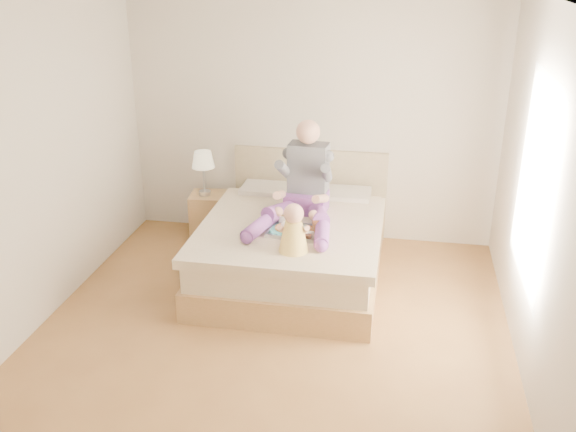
% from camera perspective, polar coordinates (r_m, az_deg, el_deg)
% --- Properties ---
extents(room, '(4.02, 4.22, 2.71)m').
position_cam_1_polar(room, '(4.93, -0.61, 4.76)').
color(room, brown).
rests_on(room, ground).
extents(bed, '(1.70, 2.18, 1.00)m').
position_cam_1_polar(bed, '(6.36, 0.58, -2.51)').
color(bed, '#977346').
rests_on(bed, ground).
extents(nightstand, '(0.46, 0.42, 0.51)m').
position_cam_1_polar(nightstand, '(7.25, -6.91, 0.05)').
color(nightstand, '#977346').
rests_on(nightstand, ground).
extents(lamp, '(0.24, 0.24, 0.50)m').
position_cam_1_polar(lamp, '(7.03, -7.55, 4.78)').
color(lamp, '#B4B7BB').
rests_on(lamp, nightstand).
extents(adult, '(0.80, 1.16, 0.95)m').
position_cam_1_polar(adult, '(6.17, 1.38, 2.39)').
color(adult, '#6C3688').
rests_on(adult, bed).
extents(tray, '(0.50, 0.41, 0.13)m').
position_cam_1_polar(tray, '(5.89, 0.61, -1.21)').
color(tray, '#B4B7BB').
rests_on(tray, bed).
extents(baby, '(0.29, 0.39, 0.43)m').
position_cam_1_polar(baby, '(5.49, 0.50, -1.39)').
color(baby, '#F2C54C').
rests_on(baby, bed).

